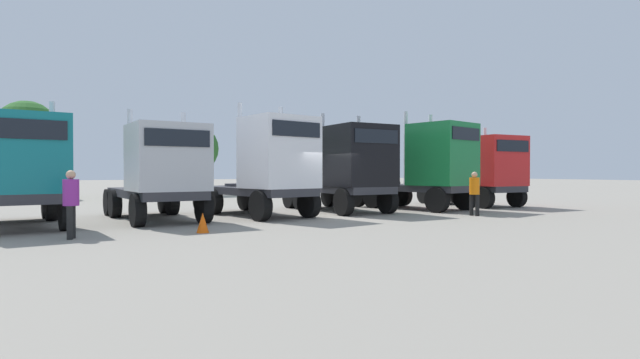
# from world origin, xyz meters

# --- Properties ---
(ground) EXTENTS (200.00, 200.00, 0.00)m
(ground) POSITION_xyz_m (0.00, 0.00, 0.00)
(ground) COLOR gray
(semi_truck_teal) EXTENTS (3.20, 6.24, 4.08)m
(semi_truck_teal) POSITION_xyz_m (-10.17, 0.77, 1.83)
(semi_truck_teal) COLOR #333338
(semi_truck_teal) RESTS_ON ground
(semi_truck_silver) EXTENTS (3.00, 6.38, 3.98)m
(semi_truck_silver) POSITION_xyz_m (-5.91, 1.07, 1.77)
(semi_truck_silver) COLOR #333338
(semi_truck_silver) RESTS_ON ground
(semi_truck_white) EXTENTS (3.59, 6.35, 4.44)m
(semi_truck_white) POSITION_xyz_m (-1.88, 0.89, 1.99)
(semi_truck_white) COLOR #333338
(semi_truck_white) RESTS_ON ground
(semi_truck_black) EXTENTS (2.70, 6.21, 4.32)m
(semi_truck_black) POSITION_xyz_m (2.06, 1.28, 1.96)
(semi_truck_black) COLOR #333338
(semi_truck_black) RESTS_ON ground
(semi_truck_green) EXTENTS (3.83, 6.49, 4.56)m
(semi_truck_green) POSITION_xyz_m (6.14, 0.76, 2.06)
(semi_truck_green) COLOR #333338
(semi_truck_green) RESTS_ON ground
(semi_truck_red) EXTENTS (2.67, 5.76, 4.14)m
(semi_truck_red) POSITION_xyz_m (10.11, 1.29, 1.88)
(semi_truck_red) COLOR #333338
(semi_truck_red) RESTS_ON ground
(visitor_in_hivis) EXTENTS (0.45, 0.46, 1.78)m
(visitor_in_hivis) POSITION_xyz_m (5.64, -2.40, 1.03)
(visitor_in_hivis) COLOR black
(visitor_in_hivis) RESTS_ON ground
(visitor_with_camera) EXTENTS (0.48, 0.48, 1.81)m
(visitor_with_camera) POSITION_xyz_m (-8.87, -2.38, 1.06)
(visitor_with_camera) COLOR black
(visitor_with_camera) RESTS_ON ground
(traffic_cone_near) EXTENTS (0.36, 0.36, 0.58)m
(traffic_cone_near) POSITION_xyz_m (-5.47, -2.71, 0.29)
(traffic_cone_near) COLOR #F2590C
(traffic_cone_near) RESTS_ON ground
(oak_far_left) EXTENTS (3.78, 3.78, 6.36)m
(oak_far_left) POSITION_xyz_m (-10.80, 20.09, 4.45)
(oak_far_left) COLOR #4C3823
(oak_far_left) RESTS_ON ground
(oak_far_centre) EXTENTS (3.76, 3.76, 5.42)m
(oak_far_centre) POSITION_xyz_m (-0.05, 20.27, 3.53)
(oak_far_centre) COLOR #4C3823
(oak_far_centre) RESTS_ON ground
(oak_far_right) EXTENTS (2.96, 2.96, 5.55)m
(oak_far_right) POSITION_xyz_m (8.41, 18.40, 4.04)
(oak_far_right) COLOR #4C3823
(oak_far_right) RESTS_ON ground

